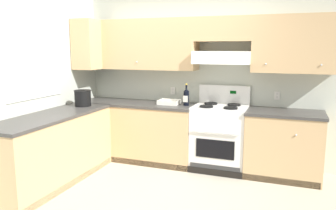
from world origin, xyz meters
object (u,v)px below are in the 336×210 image
at_px(stove, 220,137).
at_px(bowl, 169,103).
at_px(wine_bottle, 186,97).
at_px(bucket, 83,98).

distance_m(stove, bowl, 0.91).
bearing_deg(bowl, wine_bottle, -2.64).
distance_m(bowl, bucket, 1.27).
distance_m(wine_bottle, bowl, 0.30).
bearing_deg(bowl, stove, -1.01).
xyz_separation_m(wine_bottle, bowl, (-0.28, 0.01, -0.11)).
bearing_deg(wine_bottle, bucket, -157.68).
height_order(stove, bucket, stove).
bearing_deg(bucket, stove, 16.72).
xyz_separation_m(stove, wine_bottle, (-0.51, 0.00, 0.56)).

